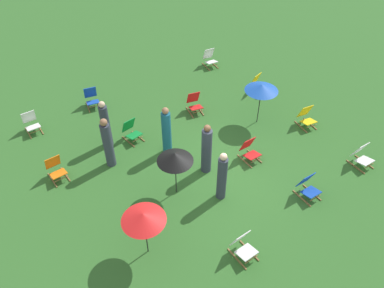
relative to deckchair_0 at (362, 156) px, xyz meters
The scene contains 21 objects.
ground_plane 4.94m from the deckchair_0, 149.34° to the left, with size 40.00×40.00×0.00m, color #2D6026.
deckchair_0 is the anchor object (origin of this frame).
deckchair_1 10.17m from the deckchair_0, 124.18° to the left, with size 0.65×0.85×0.83m.
deckchair_2 2.50m from the deckchair_0, behind, with size 0.53×0.79×0.83m.
deckchair_3 7.89m from the deckchair_0, 133.84° to the left, with size 0.56×0.81×0.83m.
deckchair_4 5.48m from the deckchair_0, behind, with size 0.49×0.77×0.83m.
deckchair_5 6.27m from the deckchair_0, 114.95° to the left, with size 0.66×0.86×0.83m.
deckchair_6 11.64m from the deckchair_0, 134.62° to the left, with size 0.51×0.78×0.83m.
deckchair_7 3.69m from the deckchair_0, 139.16° to the left, with size 0.51×0.78×0.83m.
deckchair_8 9.98m from the deckchair_0, 146.71° to the left, with size 0.48×0.76×0.83m.
deckchair_9 2.48m from the deckchair_0, 86.19° to the left, with size 0.62×0.84×0.83m.
deckchair_10 8.08m from the deckchair_0, 89.66° to the left, with size 0.61×0.83×0.83m.
deckchair_11 5.19m from the deckchair_0, 86.89° to the left, with size 0.63×0.85×0.83m.
umbrella_0 6.33m from the deckchair_0, 154.79° to the left, with size 1.07×1.07×1.65m.
umbrella_1 4.06m from the deckchair_0, 107.04° to the left, with size 1.21×1.21×1.66m.
umbrella_2 7.67m from the deckchair_0, 169.48° to the left, with size 1.13×1.13×1.63m.
person_0 6.52m from the deckchair_0, 137.92° to the left, with size 0.45×0.45×1.88m.
person_1 8.34m from the deckchair_0, 143.27° to the left, with size 0.32×0.32×1.90m.
person_2 4.97m from the deckchair_0, 159.88° to the left, with size 0.39×0.39×1.79m.
person_3 8.64m from the deckchair_0, 136.66° to the left, with size 0.40×0.40×1.85m.
person_4 5.19m from the deckchair_0, 146.29° to the left, with size 0.36×0.36×1.88m.
Camera 1 is at (-5.62, -6.33, 8.89)m, focal length 34.97 mm.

